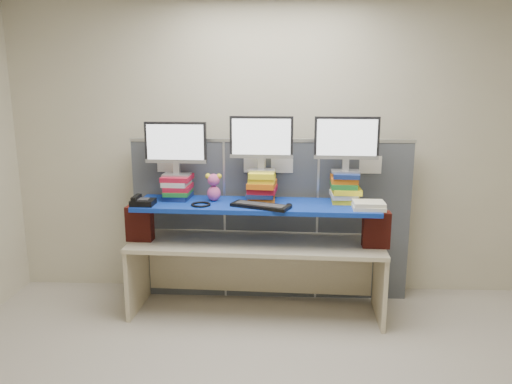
{
  "coord_description": "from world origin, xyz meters",
  "views": [
    {
      "loc": [
        0.06,
        -2.75,
        2.04
      ],
      "look_at": [
        -0.12,
        1.41,
        1.11
      ],
      "focal_mm": 35.0,
      "sensor_mm": 36.0,
      "label": 1
    }
  ],
  "objects_px": {
    "desk_phone": "(142,202)",
    "keyboard": "(260,206)",
    "monitor_right": "(347,141)",
    "monitor_center": "(261,140)",
    "desk": "(256,256)",
    "blue_board": "(256,205)",
    "monitor_left": "(176,145)"
  },
  "relations": [
    {
      "from": "monitor_center",
      "to": "desk_phone",
      "type": "distance_m",
      "value": 1.14
    },
    {
      "from": "monitor_center",
      "to": "keyboard",
      "type": "height_order",
      "value": "monitor_center"
    },
    {
      "from": "desk",
      "to": "monitor_right",
      "type": "height_order",
      "value": "monitor_right"
    },
    {
      "from": "desk",
      "to": "blue_board",
      "type": "xyz_separation_m",
      "value": [
        -0.0,
        0.0,
        0.46
      ]
    },
    {
      "from": "monitor_left",
      "to": "monitor_center",
      "type": "relative_size",
      "value": 1.0
    },
    {
      "from": "monitor_left",
      "to": "desk_phone",
      "type": "xyz_separation_m",
      "value": [
        -0.25,
        -0.25,
        -0.45
      ]
    },
    {
      "from": "monitor_center",
      "to": "monitor_right",
      "type": "xyz_separation_m",
      "value": [
        0.72,
        -0.03,
        0.0
      ]
    },
    {
      "from": "desk_phone",
      "to": "keyboard",
      "type": "bearing_deg",
      "value": -0.15
    },
    {
      "from": "keyboard",
      "to": "monitor_right",
      "type": "bearing_deg",
      "value": 40.1
    },
    {
      "from": "monitor_left",
      "to": "desk",
      "type": "bearing_deg",
      "value": -9.4
    },
    {
      "from": "desk",
      "to": "desk_phone",
      "type": "xyz_separation_m",
      "value": [
        -0.96,
        -0.1,
        0.51
      ]
    },
    {
      "from": "keyboard",
      "to": "desk_phone",
      "type": "xyz_separation_m",
      "value": [
        -1.0,
        0.04,
        0.02
      ]
    },
    {
      "from": "desk",
      "to": "monitor_center",
      "type": "bearing_deg",
      "value": 73.24
    },
    {
      "from": "monitor_right",
      "to": "keyboard",
      "type": "height_order",
      "value": "monitor_right"
    },
    {
      "from": "monitor_left",
      "to": "desk_phone",
      "type": "distance_m",
      "value": 0.57
    },
    {
      "from": "monitor_left",
      "to": "monitor_right",
      "type": "height_order",
      "value": "monitor_right"
    },
    {
      "from": "desk",
      "to": "desk_phone",
      "type": "height_order",
      "value": "desk_phone"
    },
    {
      "from": "monitor_right",
      "to": "desk_phone",
      "type": "xyz_separation_m",
      "value": [
        -1.72,
        -0.19,
        -0.5
      ]
    },
    {
      "from": "monitor_left",
      "to": "keyboard",
      "type": "xyz_separation_m",
      "value": [
        0.75,
        -0.29,
        -0.46
      ]
    },
    {
      "from": "blue_board",
      "to": "desk_phone",
      "type": "relative_size",
      "value": 10.52
    },
    {
      "from": "monitor_left",
      "to": "monitor_right",
      "type": "bearing_deg",
      "value": -0.0
    },
    {
      "from": "blue_board",
      "to": "desk_phone",
      "type": "distance_m",
      "value": 0.97
    },
    {
      "from": "monitor_center",
      "to": "desk_phone",
      "type": "xyz_separation_m",
      "value": [
        -1.0,
        -0.22,
        -0.5
      ]
    },
    {
      "from": "blue_board",
      "to": "monitor_left",
      "type": "relative_size",
      "value": 3.81
    },
    {
      "from": "monitor_center",
      "to": "blue_board",
      "type": "bearing_deg",
      "value": -106.76
    },
    {
      "from": "monitor_center",
      "to": "keyboard",
      "type": "relative_size",
      "value": 1.06
    },
    {
      "from": "blue_board",
      "to": "keyboard",
      "type": "height_order",
      "value": "keyboard"
    },
    {
      "from": "keyboard",
      "to": "monitor_left",
      "type": "bearing_deg",
      "value": -178.42
    },
    {
      "from": "desk",
      "to": "blue_board",
      "type": "relative_size",
      "value": 1.07
    },
    {
      "from": "blue_board",
      "to": "monitor_right",
      "type": "xyz_separation_m",
      "value": [
        0.76,
        0.08,
        0.55
      ]
    },
    {
      "from": "desk",
      "to": "keyboard",
      "type": "xyz_separation_m",
      "value": [
        0.04,
        -0.14,
        0.49
      ]
    },
    {
      "from": "desk_phone",
      "to": "monitor_center",
      "type": "bearing_deg",
      "value": 14.4
    }
  ]
}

